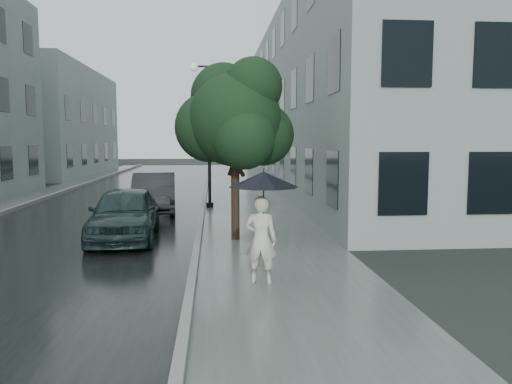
{
  "coord_description": "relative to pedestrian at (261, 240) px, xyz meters",
  "views": [
    {
      "loc": [
        -1.16,
        -9.91,
        2.63
      ],
      "look_at": [
        -0.08,
        2.73,
        1.3
      ],
      "focal_mm": 35.0,
      "sensor_mm": 36.0,
      "label": 1
    }
  ],
  "objects": [
    {
      "name": "ground",
      "position": [
        0.31,
        1.0,
        -0.82
      ],
      "size": [
        120.0,
        120.0,
        0.0
      ],
      "primitive_type": "plane",
      "color": "black",
      "rests_on": "ground"
    },
    {
      "name": "sidewalk",
      "position": [
        0.56,
        13.0,
        -0.81
      ],
      "size": [
        3.5,
        60.0,
        0.01
      ],
      "primitive_type": "cube",
      "color": "slate",
      "rests_on": "ground"
    },
    {
      "name": "kerb_near",
      "position": [
        -1.26,
        13.0,
        -0.74
      ],
      "size": [
        0.15,
        60.0,
        0.15
      ],
      "primitive_type": "cube",
      "color": "slate",
      "rests_on": "ground"
    },
    {
      "name": "asphalt_road",
      "position": [
        -4.76,
        13.0,
        -0.81
      ],
      "size": [
        6.85,
        60.0,
        0.0
      ],
      "primitive_type": "cube",
      "color": "black",
      "rests_on": "ground"
    },
    {
      "name": "kerb_far",
      "position": [
        -8.26,
        13.0,
        -0.74
      ],
      "size": [
        0.15,
        60.0,
        0.15
      ],
      "primitive_type": "cube",
      "color": "slate",
      "rests_on": "ground"
    },
    {
      "name": "sidewalk_far",
      "position": [
        -9.19,
        13.0,
        -0.81
      ],
      "size": [
        1.7,
        60.0,
        0.01
      ],
      "primitive_type": "cube",
      "color": "#4C5451",
      "rests_on": "ground"
    },
    {
      "name": "building_near",
      "position": [
        5.79,
        20.5,
        3.68
      ],
      "size": [
        7.02,
        36.0,
        9.0
      ],
      "color": "gray",
      "rests_on": "ground"
    },
    {
      "name": "building_far_b",
      "position": [
        -13.46,
        31.0,
        3.18
      ],
      "size": [
        7.02,
        18.0,
        8.0
      ],
      "color": "gray",
      "rests_on": "ground"
    },
    {
      "name": "pedestrian",
      "position": [
        0.0,
        0.0,
        0.0
      ],
      "size": [
        0.67,
        0.52,
        1.62
      ],
      "primitive_type": "imported",
      "rotation": [
        0.0,
        0.0,
        2.89
      ],
      "color": "beige",
      "rests_on": "sidewalk"
    },
    {
      "name": "umbrella",
      "position": [
        0.05,
        -0.04,
        1.11
      ],
      "size": [
        1.65,
        1.65,
        1.18
      ],
      "rotation": [
        0.0,
        0.0,
        -0.37
      ],
      "color": "black",
      "rests_on": "ground"
    },
    {
      "name": "street_tree",
      "position": [
        -0.29,
        4.2,
        2.37
      ],
      "size": [
        3.17,
        2.88,
        4.73
      ],
      "color": "#332619",
      "rests_on": "ground"
    },
    {
      "name": "lamp_post",
      "position": [
        -1.15,
        10.45,
        2.32
      ],
      "size": [
        0.85,
        0.32,
        5.51
      ],
      "rotation": [
        0.0,
        0.0,
        -0.02
      ],
      "color": "black",
      "rests_on": "ground"
    },
    {
      "name": "car_near",
      "position": [
        -3.19,
        4.3,
        -0.11
      ],
      "size": [
        1.85,
        4.17,
        1.4
      ],
      "primitive_type": "imported",
      "rotation": [
        0.0,
        0.0,
        0.05
      ],
      "color": "#1A2C2D",
      "rests_on": "ground"
    },
    {
      "name": "car_far",
      "position": [
        -3.02,
        9.38,
        -0.1
      ],
      "size": [
        1.85,
        4.42,
        1.42
      ],
      "primitive_type": "imported",
      "rotation": [
        0.0,
        0.0,
        0.08
      ],
      "color": "#222427",
      "rests_on": "ground"
    }
  ]
}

